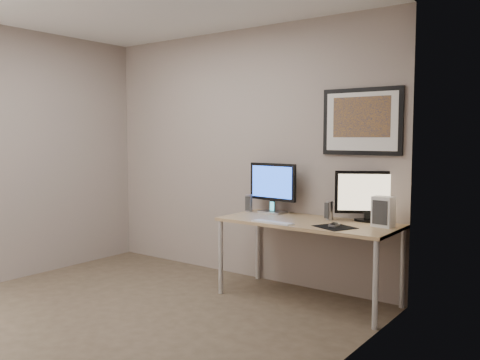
% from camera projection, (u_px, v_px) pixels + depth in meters
% --- Properties ---
extents(floor, '(3.60, 3.60, 0.00)m').
position_uv_depth(floor, '(118.00, 320.00, 4.13)').
color(floor, '#4B3F2F').
rests_on(floor, ground).
extents(room, '(3.60, 3.60, 3.60)m').
position_uv_depth(room, '(155.00, 118.00, 4.35)').
color(room, white).
rests_on(room, ground).
extents(desk, '(1.60, 0.70, 0.73)m').
position_uv_depth(desk, '(308.00, 228.00, 4.56)').
color(desk, '#947147').
rests_on(desk, floor).
extents(framed_art, '(0.75, 0.04, 0.60)m').
position_uv_depth(framed_art, '(362.00, 121.00, 4.54)').
color(framed_art, black).
rests_on(framed_art, room).
extents(monitor_large, '(0.54, 0.19, 0.49)m').
position_uv_depth(monitor_large, '(273.00, 185.00, 5.01)').
color(monitor_large, '#A6A6AB').
rests_on(monitor_large, desk).
extents(monitor_tv, '(0.52, 0.32, 0.45)m').
position_uv_depth(monitor_tv, '(368.00, 195.00, 4.49)').
color(monitor_tv, black).
rests_on(monitor_tv, desk).
extents(speaker_left, '(0.08, 0.08, 0.17)m').
position_uv_depth(speaker_left, '(249.00, 203.00, 5.11)').
color(speaker_left, '#A6A6AB').
rests_on(speaker_left, desk).
extents(speaker_right, '(0.09, 0.09, 0.17)m').
position_uv_depth(speaker_right, '(329.00, 210.00, 4.62)').
color(speaker_right, '#A6A6AB').
rests_on(speaker_right, desk).
extents(phone_dock, '(0.06, 0.06, 0.13)m').
position_uv_depth(phone_dock, '(272.00, 207.00, 5.01)').
color(phone_dock, black).
rests_on(phone_dock, desk).
extents(keyboard, '(0.40, 0.13, 0.01)m').
position_uv_depth(keyboard, '(273.00, 222.00, 4.44)').
color(keyboard, silver).
rests_on(keyboard, desk).
extents(mousepad, '(0.38, 0.36, 0.00)m').
position_uv_depth(mousepad, '(335.00, 227.00, 4.24)').
color(mousepad, black).
rests_on(mousepad, desk).
extents(mouse, '(0.06, 0.11, 0.04)m').
position_uv_depth(mouse, '(334.00, 224.00, 4.26)').
color(mouse, black).
rests_on(mouse, mousepad).
extents(fan_unit, '(0.18, 0.14, 0.26)m').
position_uv_depth(fan_unit, '(383.00, 212.00, 4.25)').
color(fan_unit, silver).
rests_on(fan_unit, desk).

